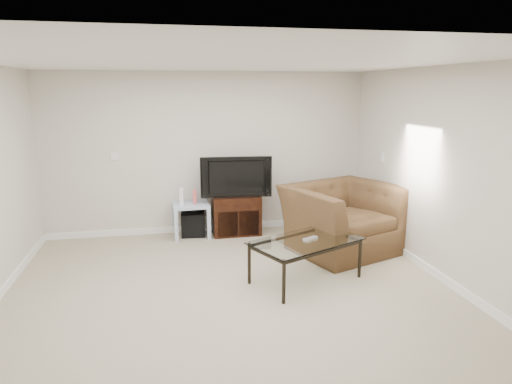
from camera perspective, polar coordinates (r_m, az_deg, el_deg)
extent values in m
plane|color=tan|center=(5.13, -2.88, -13.05)|extent=(5.00, 5.00, 0.00)
plane|color=white|center=(4.63, -3.24, 16.03)|extent=(5.00, 5.00, 0.00)
cube|color=silver|center=(7.17, -6.01, 4.80)|extent=(5.00, 0.02, 2.50)
cube|color=silver|center=(5.65, 22.91, 1.72)|extent=(0.02, 5.00, 2.50)
cube|color=white|center=(7.17, -17.24, 4.30)|extent=(0.12, 0.02, 0.12)
cube|color=white|center=(7.00, 15.52, 4.22)|extent=(0.02, 0.09, 0.13)
cube|color=white|center=(6.94, 16.16, -3.93)|extent=(0.02, 0.08, 0.12)
cube|color=black|center=(7.11, -2.52, -1.26)|extent=(0.38, 0.27, 0.05)
imported|color=black|center=(7.03, -2.56, 2.05)|extent=(1.02, 0.27, 0.63)
cube|color=black|center=(7.19, -7.87, -3.93)|extent=(0.38, 0.38, 0.36)
cube|color=white|center=(7.01, -9.27, -0.54)|extent=(0.07, 0.18, 0.24)
cube|color=#CC4C4C|center=(7.03, -7.68, -0.58)|extent=(0.07, 0.16, 0.21)
imported|color=brown|center=(6.46, 10.80, -1.90)|extent=(1.66, 1.37, 1.25)
cube|color=#B2B2B7|center=(5.44, 6.80, -5.77)|extent=(0.20, 0.14, 0.02)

